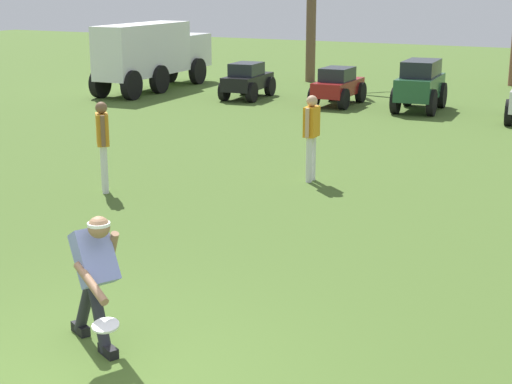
# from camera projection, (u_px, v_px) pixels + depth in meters

# --- Properties ---
(ground_plane) EXTENTS (80.00, 80.00, 0.00)m
(ground_plane) POSITION_uv_depth(u_px,v_px,m) (76.00, 383.00, 7.05)
(ground_plane) COLOR #476428
(frisbee_thrower) EXTENTS (0.98, 0.74, 1.39)m
(frisbee_thrower) POSITION_uv_depth(u_px,v_px,m) (95.00, 273.00, 7.53)
(frisbee_thrower) COLOR #23232D
(frisbee_thrower) RESTS_ON ground_plane
(frisbee_in_flight) EXTENTS (0.31, 0.31, 0.06)m
(frisbee_in_flight) POSITION_uv_depth(u_px,v_px,m) (106.00, 325.00, 7.03)
(frisbee_in_flight) COLOR white
(teammate_midfield) EXTENTS (0.38, 0.42, 1.56)m
(teammate_midfield) POSITION_uv_depth(u_px,v_px,m) (103.00, 138.00, 13.24)
(teammate_midfield) COLOR silver
(teammate_midfield) RESTS_ON ground_plane
(teammate_deep) EXTENTS (0.21, 0.49, 1.56)m
(teammate_deep) POSITION_uv_depth(u_px,v_px,m) (311.00, 130.00, 13.98)
(teammate_deep) COLOR silver
(teammate_deep) RESTS_ON ground_plane
(parked_car_slot_a) EXTENTS (1.30, 2.28, 1.10)m
(parked_car_slot_a) POSITION_uv_depth(u_px,v_px,m) (247.00, 80.00, 24.17)
(parked_car_slot_a) COLOR black
(parked_car_slot_a) RESTS_ON ground_plane
(parked_car_slot_b) EXTENTS (1.17, 2.24, 1.10)m
(parked_car_slot_b) POSITION_uv_depth(u_px,v_px,m) (338.00, 86.00, 22.85)
(parked_car_slot_b) COLOR maroon
(parked_car_slot_b) RESTS_ON ground_plane
(parked_car_slot_c) EXTENTS (1.36, 2.43, 1.40)m
(parked_car_slot_c) POSITION_uv_depth(u_px,v_px,m) (420.00, 84.00, 21.81)
(parked_car_slot_c) COLOR #235133
(parked_car_slot_c) RESTS_ON ground_plane
(box_truck) EXTENTS (1.74, 5.97, 2.20)m
(box_truck) POSITION_uv_depth(u_px,v_px,m) (153.00, 53.00, 25.85)
(box_truck) COLOR silver
(box_truck) RESTS_ON ground_plane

